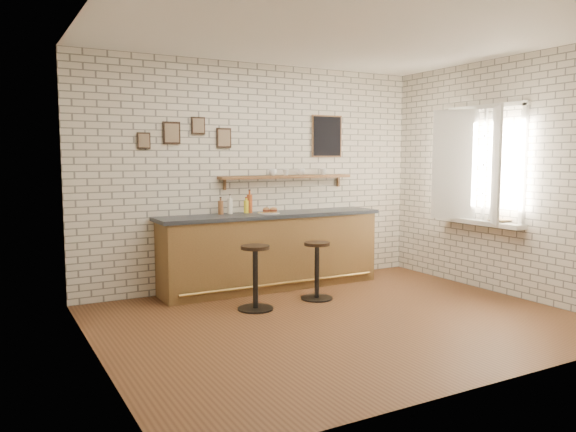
% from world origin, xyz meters
% --- Properties ---
extents(ground, '(5.00, 5.00, 0.00)m').
position_xyz_m(ground, '(0.00, 0.00, 0.00)').
color(ground, brown).
rests_on(ground, ground).
extents(bar_counter, '(3.10, 0.65, 1.01)m').
position_xyz_m(bar_counter, '(0.05, 1.70, 0.51)').
color(bar_counter, brown).
rests_on(bar_counter, ground).
extents(sandwich_plate, '(0.28, 0.28, 0.01)m').
position_xyz_m(sandwich_plate, '(0.00, 1.67, 1.02)').
color(sandwich_plate, white).
rests_on(sandwich_plate, bar_counter).
extents(ciabatta_sandwich, '(0.21, 0.15, 0.07)m').
position_xyz_m(ciabatta_sandwich, '(0.01, 1.67, 1.05)').
color(ciabatta_sandwich, '#B47D4A').
rests_on(ciabatta_sandwich, sandwich_plate).
extents(potato_chips, '(0.26, 0.17, 0.00)m').
position_xyz_m(potato_chips, '(-0.01, 1.67, 1.02)').
color(potato_chips, '#DFB94E').
rests_on(potato_chips, sandwich_plate).
extents(bitters_bottle_brown, '(0.07, 0.07, 0.23)m').
position_xyz_m(bitters_bottle_brown, '(-0.60, 1.86, 1.10)').
color(bitters_bottle_brown, brown).
rests_on(bitters_bottle_brown, bar_counter).
extents(bitters_bottle_white, '(0.07, 0.07, 0.26)m').
position_xyz_m(bitters_bottle_white, '(-0.47, 1.86, 1.11)').
color(bitters_bottle_white, white).
rests_on(bitters_bottle_white, bar_counter).
extents(bitters_bottle_amber, '(0.08, 0.08, 0.31)m').
position_xyz_m(bitters_bottle_amber, '(-0.19, 1.86, 1.14)').
color(bitters_bottle_amber, '#AE481C').
rests_on(bitters_bottle_amber, bar_counter).
extents(condiment_bottle_yellow, '(0.07, 0.07, 0.21)m').
position_xyz_m(condiment_bottle_yellow, '(-0.24, 1.86, 1.10)').
color(condiment_bottle_yellow, yellow).
rests_on(condiment_bottle_yellow, bar_counter).
extents(bar_stool_left, '(0.41, 0.41, 0.75)m').
position_xyz_m(bar_stool_left, '(-0.61, 0.82, 0.40)').
color(bar_stool_left, black).
rests_on(bar_stool_left, ground).
extents(bar_stool_right, '(0.41, 0.41, 0.71)m').
position_xyz_m(bar_stool_right, '(0.26, 0.89, 0.38)').
color(bar_stool_right, black).
rests_on(bar_stool_right, ground).
extents(wall_shelf, '(2.00, 0.18, 0.18)m').
position_xyz_m(wall_shelf, '(0.40, 1.90, 1.48)').
color(wall_shelf, brown).
rests_on(wall_shelf, ground).
extents(shelf_cup_a, '(0.16, 0.16, 0.09)m').
position_xyz_m(shelf_cup_a, '(0.18, 1.90, 1.54)').
color(shelf_cup_a, white).
rests_on(shelf_cup_a, wall_shelf).
extents(shelf_cup_b, '(0.11, 0.11, 0.09)m').
position_xyz_m(shelf_cup_b, '(0.38, 1.90, 1.54)').
color(shelf_cup_b, white).
rests_on(shelf_cup_b, wall_shelf).
extents(shelf_cup_c, '(0.14, 0.14, 0.09)m').
position_xyz_m(shelf_cup_c, '(0.63, 1.90, 1.54)').
color(shelf_cup_c, white).
rests_on(shelf_cup_c, wall_shelf).
extents(shelf_cup_d, '(0.11, 0.11, 0.09)m').
position_xyz_m(shelf_cup_d, '(0.99, 1.90, 1.54)').
color(shelf_cup_d, white).
rests_on(shelf_cup_d, wall_shelf).
extents(back_wall_decor, '(2.96, 0.02, 0.56)m').
position_xyz_m(back_wall_decor, '(0.23, 1.98, 2.05)').
color(back_wall_decor, black).
rests_on(back_wall_decor, ground).
extents(window_sill, '(0.20, 1.35, 0.06)m').
position_xyz_m(window_sill, '(2.40, 0.30, 0.90)').
color(window_sill, white).
rests_on(window_sill, ground).
extents(casement_window, '(0.40, 1.30, 1.56)m').
position_xyz_m(casement_window, '(2.36, 0.30, 1.65)').
color(casement_window, white).
rests_on(casement_window, ground).
extents(book_lower, '(0.18, 0.23, 0.02)m').
position_xyz_m(book_lower, '(2.38, 0.04, 0.94)').
color(book_lower, tan).
rests_on(book_lower, window_sill).
extents(book_upper, '(0.24, 0.28, 0.02)m').
position_xyz_m(book_upper, '(2.38, 0.02, 0.96)').
color(book_upper, tan).
rests_on(book_upper, book_lower).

